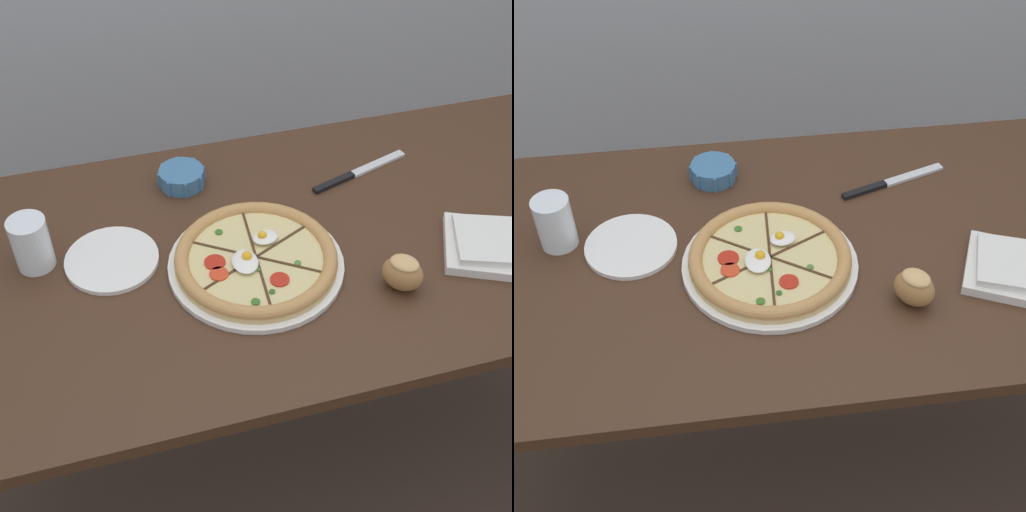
% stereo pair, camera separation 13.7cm
% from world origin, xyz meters
% --- Properties ---
extents(ground_plane, '(12.00, 12.00, 0.00)m').
position_xyz_m(ground_plane, '(0.00, 0.00, 0.00)').
color(ground_plane, '#3D2D23').
extents(dining_table, '(1.58, 0.76, 0.77)m').
position_xyz_m(dining_table, '(0.00, 0.00, 0.67)').
color(dining_table, '#422819').
rests_on(dining_table, ground_plane).
extents(pizza, '(0.34, 0.34, 0.05)m').
position_xyz_m(pizza, '(-0.11, -0.05, 0.79)').
color(pizza, white).
rests_on(pizza, dining_table).
extents(ramekin_bowl, '(0.11, 0.11, 0.04)m').
position_xyz_m(ramekin_bowl, '(-0.20, 0.25, 0.79)').
color(ramekin_bowl, teal).
rests_on(ramekin_bowl, dining_table).
extents(napkin_folded, '(0.25, 0.23, 0.04)m').
position_xyz_m(napkin_folded, '(0.36, -0.13, 0.79)').
color(napkin_folded, silver).
rests_on(napkin_folded, dining_table).
extents(bread_piece_near, '(0.10, 0.10, 0.07)m').
position_xyz_m(bread_piece_near, '(0.14, -0.17, 0.81)').
color(bread_piece_near, '#A3703D').
rests_on(bread_piece_near, dining_table).
extents(knife_main, '(0.25, 0.10, 0.01)m').
position_xyz_m(knife_main, '(0.19, 0.18, 0.77)').
color(knife_main, silver).
rests_on(knife_main, dining_table).
extents(water_glass, '(0.07, 0.07, 0.11)m').
position_xyz_m(water_glass, '(-0.52, 0.08, 0.82)').
color(water_glass, white).
rests_on(water_glass, dining_table).
extents(side_saucer, '(0.19, 0.19, 0.01)m').
position_xyz_m(side_saucer, '(-0.38, 0.04, 0.77)').
color(side_saucer, white).
rests_on(side_saucer, dining_table).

